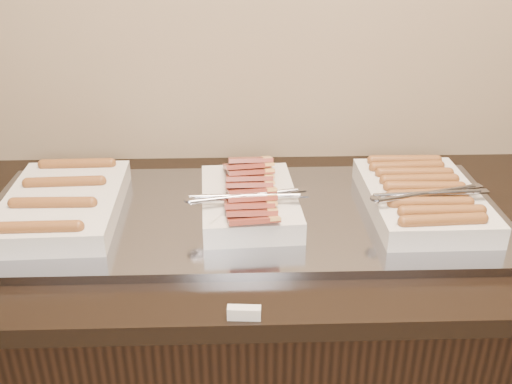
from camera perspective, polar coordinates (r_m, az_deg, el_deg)
counter at (r=1.60m, az=-1.01°, el=-16.92°), size 2.06×0.76×0.90m
warming_tray at (r=1.32m, az=-1.25°, el=-2.34°), size 1.20×0.50×0.02m
dish_left at (r=1.37m, az=-18.75°, el=-1.09°), size 0.26×0.39×0.07m
dish_center at (r=1.30m, az=-0.72°, el=-0.64°), size 0.27×0.34×0.10m
dish_right at (r=1.37m, az=16.26°, el=-0.48°), size 0.27×0.37×0.08m
label_holder at (r=1.02m, az=-1.20°, el=-11.98°), size 0.06×0.02×0.02m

